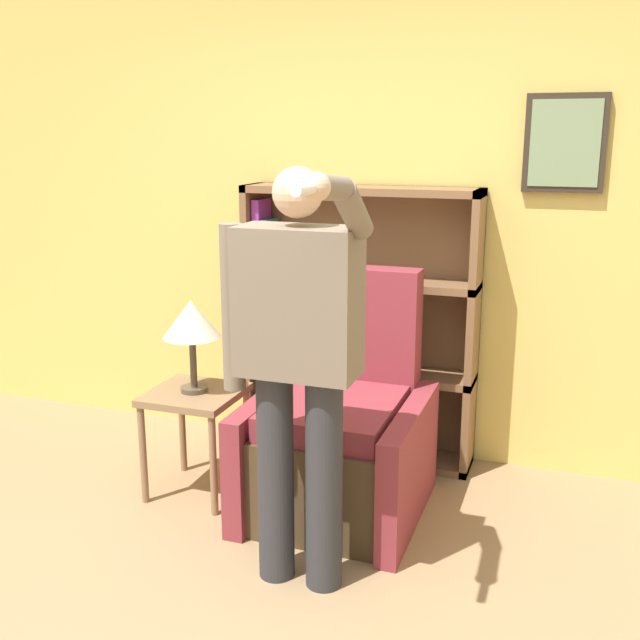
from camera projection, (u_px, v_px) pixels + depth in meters
wall_back at (372, 210)px, 4.19m from camera, size 8.00×0.11×2.80m
bookcase at (344, 327)px, 4.24m from camera, size 1.31×0.28×1.54m
armchair at (341, 437)px, 3.69m from camera, size 0.82×0.89×1.16m
person_standing at (297, 355)px, 2.90m from camera, size 0.62×0.78×1.71m
side_table at (195, 408)px, 3.81m from camera, size 0.45×0.45×0.55m
table_lamp at (191, 322)px, 3.70m from camera, size 0.29×0.29×0.47m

